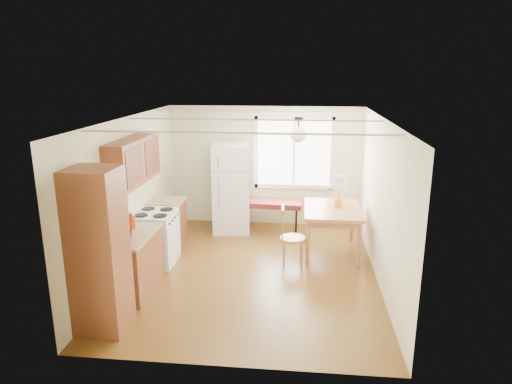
# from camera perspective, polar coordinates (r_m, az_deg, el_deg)

# --- Properties ---
(room_shell) EXTENTS (4.60, 5.60, 2.62)m
(room_shell) POSITION_cam_1_polar(r_m,az_deg,el_deg) (7.18, -0.50, -0.83)
(room_shell) COLOR #4D2E0F
(room_shell) RESTS_ON ground
(kitchen_run) EXTENTS (0.65, 3.40, 2.20)m
(kitchen_run) POSITION_cam_1_polar(r_m,az_deg,el_deg) (7.12, -15.00, -4.98)
(kitchen_run) COLOR brown
(kitchen_run) RESTS_ON ground
(window_unit) EXTENTS (1.64, 0.05, 1.51)m
(window_unit) POSITION_cam_1_polar(r_m,az_deg,el_deg) (9.49, 4.78, 4.89)
(window_unit) COLOR white
(window_unit) RESTS_ON room_shell
(pendant_light) EXTENTS (0.26, 0.26, 0.40)m
(pendant_light) POSITION_cam_1_polar(r_m,az_deg,el_deg) (7.33, 5.32, 7.31)
(pendant_light) COLOR black
(pendant_light) RESTS_ON room_shell
(refrigerator) EXTENTS (0.83, 0.83, 1.79)m
(refrigerator) POSITION_cam_1_polar(r_m,az_deg,el_deg) (9.24, -3.17, 0.47)
(refrigerator) COLOR white
(refrigerator) RESTS_ON ground
(bench) EXTENTS (1.42, 0.61, 0.64)m
(bench) POSITION_cam_1_polar(r_m,az_deg,el_deg) (9.28, 1.50, -1.49)
(bench) COLOR maroon
(bench) RESTS_ON ground
(dining_table) EXTENTS (1.00, 1.33, 0.83)m
(dining_table) POSITION_cam_1_polar(r_m,az_deg,el_deg) (8.26, 9.53, -2.70)
(dining_table) COLOR #A76540
(dining_table) RESTS_ON ground
(chair) EXTENTS (0.44, 0.44, 0.99)m
(chair) POSITION_cam_1_polar(r_m,az_deg,el_deg) (7.75, 3.96, -4.97)
(chair) COLOR #A76540
(chair) RESTS_ON ground
(table_lamp) EXTENTS (0.33, 0.33, 0.57)m
(table_lamp) POSITION_cam_1_polar(r_m,az_deg,el_deg) (8.25, 10.33, 0.99)
(table_lamp) COLOR #CD8F41
(table_lamp) RESTS_ON dining_table
(coffee_maker) EXTENTS (0.24, 0.29, 0.40)m
(coffee_maker) POSITION_cam_1_polar(r_m,az_deg,el_deg) (6.68, -16.41, -4.53)
(coffee_maker) COLOR black
(coffee_maker) RESTS_ON kitchen_run
(kettle) EXTENTS (0.13, 0.13, 0.25)m
(kettle) POSITION_cam_1_polar(r_m,az_deg,el_deg) (7.11, -15.32, -3.64)
(kettle) COLOR red
(kettle) RESTS_ON kitchen_run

